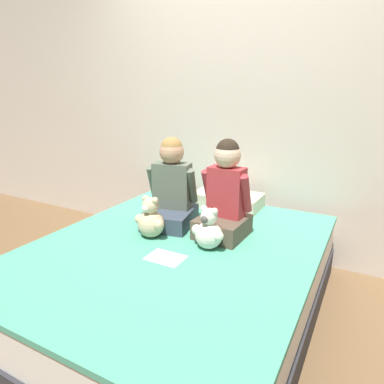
# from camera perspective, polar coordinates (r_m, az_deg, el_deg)

# --- Properties ---
(ground_plane) EXTENTS (14.00, 14.00, 0.00)m
(ground_plane) POSITION_cam_1_polar(r_m,az_deg,el_deg) (2.35, -2.52, -19.15)
(ground_plane) COLOR brown
(wall_behind_bed) EXTENTS (8.00, 0.06, 2.50)m
(wall_behind_bed) POSITION_cam_1_polar(r_m,az_deg,el_deg) (2.92, 8.82, 14.07)
(wall_behind_bed) COLOR beige
(wall_behind_bed) RESTS_ON ground_plane
(bed) EXTENTS (1.63, 1.97, 0.47)m
(bed) POSITION_cam_1_polar(r_m,az_deg,el_deg) (2.22, -2.60, -14.27)
(bed) COLOR #2D2D33
(bed) RESTS_ON ground_plane
(child_on_left) EXTENTS (0.38, 0.42, 0.60)m
(child_on_left) POSITION_cam_1_polar(r_m,az_deg,el_deg) (2.35, -3.48, 0.36)
(child_on_left) COLOR #384251
(child_on_left) RESTS_ON bed
(child_on_right) EXTENTS (0.32, 0.33, 0.62)m
(child_on_right) POSITION_cam_1_polar(r_m,az_deg,el_deg) (2.17, 5.53, -0.66)
(child_on_right) COLOR brown
(child_on_right) RESTS_ON bed
(teddy_bear_held_by_left_child) EXTENTS (0.23, 0.17, 0.27)m
(teddy_bear_held_by_left_child) POSITION_cam_1_polar(r_m,az_deg,el_deg) (2.19, -6.88, -4.63)
(teddy_bear_held_by_left_child) COLOR #D1B78E
(teddy_bear_held_by_left_child) RESTS_ON bed
(teddy_bear_held_by_right_child) EXTENTS (0.21, 0.16, 0.26)m
(teddy_bear_held_by_right_child) POSITION_cam_1_polar(r_m,az_deg,el_deg) (2.02, 2.79, -6.50)
(teddy_bear_held_by_right_child) COLOR silver
(teddy_bear_held_by_right_child) RESTS_ON bed
(pillow_at_headboard) EXTENTS (0.53, 0.30, 0.11)m
(pillow_at_headboard) POSITION_cam_1_polar(r_m,az_deg,el_deg) (2.76, 5.95, -1.33)
(pillow_at_headboard) COLOR beige
(pillow_at_headboard) RESTS_ON bed
(sign_card) EXTENTS (0.21, 0.15, 0.00)m
(sign_card) POSITION_cam_1_polar(r_m,az_deg,el_deg) (1.95, -4.42, -10.88)
(sign_card) COLOR white
(sign_card) RESTS_ON bed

